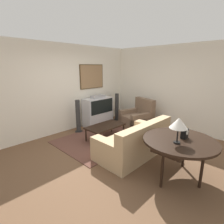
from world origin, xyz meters
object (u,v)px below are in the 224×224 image
Objects in this scene: armchair at (137,118)px; console_table at (180,143)px; couch at (135,143)px; coffee_table at (105,127)px; table_lamp at (179,123)px; speaker_tower_left at (78,117)px; mantel_clock at (185,133)px; tv at (98,111)px; speaker_tower_right at (117,108)px.

armchair is 2.90m from console_table.
console_table is (-0.16, -1.11, 0.41)m from couch.
coffee_table is (-1.49, 0.03, 0.07)m from armchair.
couch is 4.03× the size of table_lamp.
armchair is 2.00m from speaker_tower_left.
mantel_clock is at bearing -0.18° from table_lamp.
couch is 1.63× the size of coffee_table.
coffee_table is at bearing -78.86° from speaker_tower_left.
speaker_tower_left is at bearing -175.70° from tv.
table_lamp is 3.38m from speaker_tower_left.
tv is at bearing 57.54° from coffee_table.
tv is 0.60× the size of couch.
console_table is at bearing 81.98° from couch.
couch is at bearing -39.20° from armchair.
speaker_tower_right is (1.80, 0.00, 0.00)m from speaker_tower_left.
armchair is 6.26× the size of mantel_clock.
armchair is 1.07× the size of speaker_tower_left.
console_table is 0.45m from table_lamp.
coffee_table is 1.90m from speaker_tower_right.
table_lamp is at bearing -24.95° from armchair.
speaker_tower_right is (0.90, -0.07, -0.01)m from tv.
table_lamp reaches higher than tv.
couch is 2.19m from speaker_tower_left.
armchair is 1.49m from coffee_table.
tv is 0.90m from speaker_tower_left.
tv reaches higher than speaker_tower_right.
mantel_clock is 3.78m from speaker_tower_right.
speaker_tower_right reaches higher than mantel_clock.
tv is 1.30m from coffee_table.
couch is (-0.85, -2.25, -0.21)m from tv.
console_table is at bearing -97.92° from coffee_table.
table_lamp reaches higher than armchair.
table_lamp is 3.96m from speaker_tower_right.
table_lamp is at bearing -122.26° from speaker_tower_right.
speaker_tower_right is at bearing -4.30° from tv.
table_lamp reaches higher than mantel_clock.
coffee_table is at bearing -147.22° from speaker_tower_right.
tv is 1.05× the size of speaker_tower_left.
armchair is at bearing -1.22° from coffee_table.
mantel_clock is (-0.88, -3.38, 0.35)m from tv.
speaker_tower_left reaches higher than mantel_clock.
speaker_tower_left is 1.00× the size of speaker_tower_right.
tv reaches higher than mantel_clock.
coffee_table is 2.31m from console_table.
couch is at bearing -97.65° from coffee_table.
table_lamp reaches higher than couch.
console_table is at bearing 170.69° from mantel_clock.
armchair is 1.08m from speaker_tower_right.
couch is 1.19m from console_table.
table_lamp is at bearing -173.68° from console_table.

